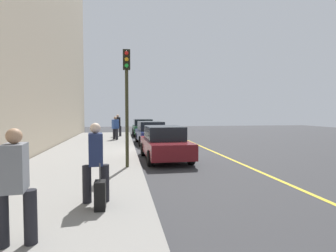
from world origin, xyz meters
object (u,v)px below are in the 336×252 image
object	(u,v)px
traffic_light_pole	(127,88)
pedestrian_blue_coat	(115,127)
pedestrian_black_coat	(118,125)
parked_car_maroon	(165,143)
rolling_suitcase	(100,195)
parked_car_navy	(151,133)
pedestrian_grey_coat	(15,183)
pedestrian_navy_coat	(96,160)
parked_car_green	(143,127)

from	to	relation	value
traffic_light_pole	pedestrian_blue_coat	bearing A→B (deg)	-176.24
pedestrian_black_coat	traffic_light_pole	size ratio (longest dim) A/B	0.43
parked_car_maroon	rolling_suitcase	size ratio (longest dim) A/B	4.63
parked_car_navy	rolling_suitcase	xyz separation A→B (m)	(13.10, -2.35, -0.31)
pedestrian_grey_coat	pedestrian_navy_coat	world-z (taller)	same
parked_car_green	traffic_light_pole	bearing A→B (deg)	-6.21
pedestrian_black_coat	traffic_light_pole	bearing A→B (deg)	2.45
rolling_suitcase	parked_car_navy	bearing A→B (deg)	169.81
pedestrian_grey_coat	parked_car_green	bearing A→B (deg)	170.87
parked_car_green	parked_car_maroon	world-z (taller)	same
pedestrian_black_coat	traffic_light_pole	xyz separation A→B (m)	(13.24, 0.57, 1.90)
traffic_light_pole	parked_car_maroon	bearing A→B (deg)	142.28
parked_car_navy	pedestrian_blue_coat	bearing A→B (deg)	-127.16
traffic_light_pole	parked_car_navy	bearing A→B (deg)	168.70
pedestrian_navy_coat	traffic_light_pole	bearing A→B (deg)	169.13
pedestrian_grey_coat	pedestrian_black_coat	distance (m)	19.06
parked_car_maroon	pedestrian_navy_coat	bearing A→B (deg)	-21.96
parked_car_maroon	pedestrian_grey_coat	world-z (taller)	pedestrian_grey_coat
pedestrian_blue_coat	pedestrian_black_coat	xyz separation A→B (m)	(-2.70, 0.13, 0.07)
parked_car_maroon	pedestrian_black_coat	xyz separation A→B (m)	(-11.02, -2.28, 0.36)
parked_car_navy	parked_car_maroon	bearing A→B (deg)	-0.20
pedestrian_grey_coat	pedestrian_navy_coat	xyz separation A→B (m)	(-1.90, 0.98, -0.00)
parked_car_navy	traffic_light_pole	bearing A→B (deg)	-11.30
pedestrian_grey_coat	pedestrian_navy_coat	size ratio (longest dim) A/B	1.00
parked_car_navy	pedestrian_blue_coat	xyz separation A→B (m)	(-1.84, -2.43, 0.29)
pedestrian_black_coat	rolling_suitcase	bearing A→B (deg)	-0.16
traffic_light_pole	rolling_suitcase	xyz separation A→B (m)	(4.41, -0.62, -2.57)
parked_car_navy	traffic_light_pole	xyz separation A→B (m)	(8.70, -1.74, 2.26)
pedestrian_grey_coat	pedestrian_blue_coat	xyz separation A→B (m)	(-16.32, 1.04, -0.04)
parked_car_maroon	pedestrian_navy_coat	xyz separation A→B (m)	(6.11, -2.46, 0.33)
parked_car_green	pedestrian_blue_coat	xyz separation A→B (m)	(4.89, -2.37, 0.29)
parked_car_maroon	pedestrian_grey_coat	distance (m)	8.72
rolling_suitcase	pedestrian_blue_coat	bearing A→B (deg)	-179.71
pedestrian_blue_coat	pedestrian_black_coat	size ratio (longest dim) A/B	0.93
pedestrian_navy_coat	parked_car_green	bearing A→B (deg)	172.84
pedestrian_blue_coat	traffic_light_pole	xyz separation A→B (m)	(10.54, 0.69, 1.97)
parked_car_navy	pedestrian_black_coat	size ratio (longest dim) A/B	2.44
parked_car_green	parked_car_maroon	bearing A→B (deg)	0.15
traffic_light_pole	parked_car_green	bearing A→B (deg)	173.79
parked_car_green	pedestrian_navy_coat	distance (m)	19.48
parked_car_green	pedestrian_navy_coat	size ratio (longest dim) A/B	2.49
parked_car_green	parked_car_navy	distance (m)	6.74
pedestrian_grey_coat	pedestrian_blue_coat	distance (m)	16.36
pedestrian_blue_coat	pedestrian_black_coat	bearing A→B (deg)	177.32
parked_car_maroon	pedestrian_black_coat	world-z (taller)	pedestrian_black_coat
parked_car_green	pedestrian_grey_coat	xyz separation A→B (m)	(21.22, -3.41, 0.33)
pedestrian_navy_coat	parked_car_navy	bearing A→B (deg)	168.84
pedestrian_navy_coat	pedestrian_black_coat	size ratio (longest dim) A/B	0.97
pedestrian_grey_coat	traffic_light_pole	distance (m)	6.34
parked_car_green	pedestrian_grey_coat	world-z (taller)	pedestrian_grey_coat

